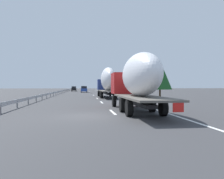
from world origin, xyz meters
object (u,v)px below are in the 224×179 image
(car_blue_sedan, at_px, (84,89))
(road_sign, at_px, (110,85))
(truck_trailing, at_px, (137,79))
(truck_lead, at_px, (107,81))
(car_black_suv, at_px, (74,89))

(car_blue_sedan, height_order, road_sign, road_sign)
(truck_trailing, bearing_deg, truck_lead, 0.00)
(car_black_suv, bearing_deg, road_sign, -155.59)
(truck_lead, xyz_separation_m, car_black_suv, (45.97, 7.16, -1.80))
(truck_lead, bearing_deg, road_sign, -7.56)
(truck_lead, bearing_deg, car_blue_sedan, 6.65)
(car_blue_sedan, bearing_deg, car_black_suv, 13.56)
(road_sign, bearing_deg, car_blue_sedan, 39.80)
(truck_lead, relative_size, truck_trailing, 1.13)
(car_black_suv, bearing_deg, car_blue_sedan, -166.44)
(truck_lead, xyz_separation_m, car_blue_sedan, (31.47, 3.67, -1.75))
(car_blue_sedan, distance_m, car_black_suv, 14.91)
(truck_lead, height_order, truck_trailing, truck_lead)
(truck_lead, height_order, car_blue_sedan, truck_lead)
(truck_trailing, height_order, road_sign, truck_trailing)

